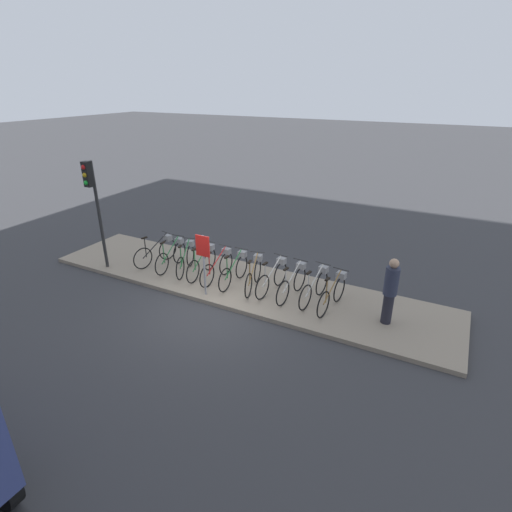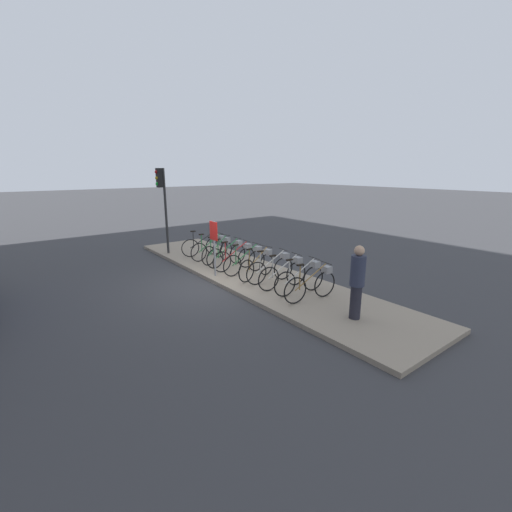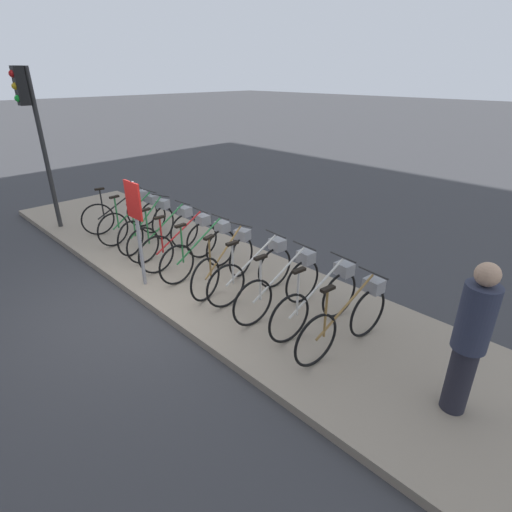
{
  "view_description": "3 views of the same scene",
  "coord_description": "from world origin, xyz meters",
  "px_view_note": "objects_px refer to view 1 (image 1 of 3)",
  "views": [
    {
      "loc": [
        5.58,
        -7.94,
        5.72
      ],
      "look_at": [
        0.72,
        1.24,
        1.19
      ],
      "focal_mm": 28.0,
      "sensor_mm": 36.0,
      "label": 1
    },
    {
      "loc": [
        9.02,
        -5.15,
        3.54
      ],
      "look_at": [
        0.83,
        1.04,
        0.93
      ],
      "focal_mm": 24.0,
      "sensor_mm": 36.0,
      "label": 2
    },
    {
      "loc": [
        5.28,
        -2.61,
        3.47
      ],
      "look_at": [
        1.25,
        1.36,
        0.85
      ],
      "focal_mm": 28.0,
      "sensor_mm": 36.0,
      "label": 3
    }
  ],
  "objects_px": {
    "parked_bicycle_4": "(218,266)",
    "parked_bicycle_10": "(333,292)",
    "parked_bicycle_6": "(254,274)",
    "parked_bicycle_7": "(273,276)",
    "parked_bicycle_5": "(235,269)",
    "parked_bicycle_1": "(172,255)",
    "parked_bicycle_0": "(158,250)",
    "parked_bicycle_3": "(203,261)",
    "pedestrian": "(390,290)",
    "parked_bicycle_9": "(315,286)",
    "sign_post": "(203,255)",
    "traffic_light": "(93,193)",
    "parked_bicycle_8": "(293,282)",
    "parked_bicycle_2": "(186,258)"
  },
  "relations": [
    {
      "from": "parked_bicycle_2",
      "to": "traffic_light",
      "type": "bearing_deg",
      "value": -157.2
    },
    {
      "from": "parked_bicycle_9",
      "to": "pedestrian",
      "type": "xyz_separation_m",
      "value": [
        1.98,
        -0.21,
        0.47
      ]
    },
    {
      "from": "parked_bicycle_6",
      "to": "traffic_light",
      "type": "height_order",
      "value": "traffic_light"
    },
    {
      "from": "pedestrian",
      "to": "parked_bicycle_9",
      "type": "bearing_deg",
      "value": 174.02
    },
    {
      "from": "traffic_light",
      "to": "sign_post",
      "type": "bearing_deg",
      "value": 0.73
    },
    {
      "from": "parked_bicycle_3",
      "to": "pedestrian",
      "type": "distance_m",
      "value": 5.68
    },
    {
      "from": "parked_bicycle_2",
      "to": "parked_bicycle_4",
      "type": "xyz_separation_m",
      "value": [
        1.24,
        -0.02,
        0.0
      ]
    },
    {
      "from": "parked_bicycle_4",
      "to": "traffic_light",
      "type": "relative_size",
      "value": 0.5
    },
    {
      "from": "parked_bicycle_6",
      "to": "parked_bicycle_7",
      "type": "xyz_separation_m",
      "value": [
        0.57,
        0.11,
        0.0
      ]
    },
    {
      "from": "parked_bicycle_5",
      "to": "parked_bicycle_7",
      "type": "height_order",
      "value": "same"
    },
    {
      "from": "parked_bicycle_0",
      "to": "traffic_light",
      "type": "relative_size",
      "value": 0.49
    },
    {
      "from": "parked_bicycle_5",
      "to": "parked_bicycle_7",
      "type": "relative_size",
      "value": 1.0
    },
    {
      "from": "parked_bicycle_4",
      "to": "parked_bicycle_10",
      "type": "height_order",
      "value": "same"
    },
    {
      "from": "parked_bicycle_3",
      "to": "parked_bicycle_5",
      "type": "height_order",
      "value": "same"
    },
    {
      "from": "parked_bicycle_7",
      "to": "parked_bicycle_10",
      "type": "height_order",
      "value": "same"
    },
    {
      "from": "parked_bicycle_1",
      "to": "parked_bicycle_5",
      "type": "distance_m",
      "value": 2.37
    },
    {
      "from": "parked_bicycle_7",
      "to": "parked_bicycle_8",
      "type": "height_order",
      "value": "same"
    },
    {
      "from": "parked_bicycle_5",
      "to": "parked_bicycle_1",
      "type": "bearing_deg",
      "value": 179.88
    },
    {
      "from": "parked_bicycle_3",
      "to": "traffic_light",
      "type": "height_order",
      "value": "traffic_light"
    },
    {
      "from": "parked_bicycle_0",
      "to": "traffic_light",
      "type": "xyz_separation_m",
      "value": [
        -1.32,
        -1.12,
        2.04
      ]
    },
    {
      "from": "sign_post",
      "to": "pedestrian",
      "type": "bearing_deg",
      "value": 10.87
    },
    {
      "from": "parked_bicycle_4",
      "to": "parked_bicycle_7",
      "type": "relative_size",
      "value": 1.0
    },
    {
      "from": "parked_bicycle_3",
      "to": "parked_bicycle_10",
      "type": "height_order",
      "value": "same"
    },
    {
      "from": "traffic_light",
      "to": "sign_post",
      "type": "relative_size",
      "value": 1.92
    },
    {
      "from": "parked_bicycle_7",
      "to": "parked_bicycle_4",
      "type": "bearing_deg",
      "value": -175.8
    },
    {
      "from": "parked_bicycle_5",
      "to": "parked_bicycle_10",
      "type": "distance_m",
      "value": 3.05
    },
    {
      "from": "parked_bicycle_2",
      "to": "parked_bicycle_9",
      "type": "bearing_deg",
      "value": 1.68
    },
    {
      "from": "parked_bicycle_0",
      "to": "parked_bicycle_3",
      "type": "relative_size",
      "value": 0.98
    },
    {
      "from": "parked_bicycle_7",
      "to": "sign_post",
      "type": "xyz_separation_m",
      "value": [
        -1.61,
        -1.13,
        0.78
      ]
    },
    {
      "from": "parked_bicycle_0",
      "to": "parked_bicycle_6",
      "type": "bearing_deg",
      "value": -0.84
    },
    {
      "from": "sign_post",
      "to": "parked_bicycle_7",
      "type": "bearing_deg",
      "value": 34.9
    },
    {
      "from": "parked_bicycle_5",
      "to": "parked_bicycle_7",
      "type": "bearing_deg",
      "value": 5.0
    },
    {
      "from": "parked_bicycle_9",
      "to": "traffic_light",
      "type": "xyz_separation_m",
      "value": [
        -6.85,
        -1.19,
        2.04
      ]
    },
    {
      "from": "traffic_light",
      "to": "parked_bicycle_7",
      "type": "bearing_deg",
      "value": 11.91
    },
    {
      "from": "parked_bicycle_9",
      "to": "parked_bicycle_6",
      "type": "bearing_deg",
      "value": -176.13
    },
    {
      "from": "pedestrian",
      "to": "parked_bicycle_1",
      "type": "bearing_deg",
      "value": 179.27
    },
    {
      "from": "pedestrian",
      "to": "sign_post",
      "type": "xyz_separation_m",
      "value": [
        -4.88,
        -0.94,
        0.3
      ]
    },
    {
      "from": "parked_bicycle_3",
      "to": "parked_bicycle_5",
      "type": "distance_m",
      "value": 1.17
    },
    {
      "from": "parked_bicycle_4",
      "to": "parked_bicycle_2",
      "type": "bearing_deg",
      "value": 178.88
    },
    {
      "from": "parked_bicycle_4",
      "to": "sign_post",
      "type": "height_order",
      "value": "sign_post"
    },
    {
      "from": "parked_bicycle_1",
      "to": "sign_post",
      "type": "relative_size",
      "value": 0.95
    },
    {
      "from": "parked_bicycle_0",
      "to": "parked_bicycle_5",
      "type": "relative_size",
      "value": 0.98
    },
    {
      "from": "parked_bicycle_4",
      "to": "traffic_light",
      "type": "distance_m",
      "value": 4.42
    },
    {
      "from": "parked_bicycle_7",
      "to": "parked_bicycle_8",
      "type": "distance_m",
      "value": 0.64
    },
    {
      "from": "parked_bicycle_5",
      "to": "parked_bicycle_8",
      "type": "height_order",
      "value": "same"
    },
    {
      "from": "parked_bicycle_10",
      "to": "traffic_light",
      "type": "relative_size",
      "value": 0.49
    },
    {
      "from": "parked_bicycle_8",
      "to": "traffic_light",
      "type": "distance_m",
      "value": 6.64
    },
    {
      "from": "parked_bicycle_5",
      "to": "parked_bicycle_6",
      "type": "relative_size",
      "value": 1.02
    },
    {
      "from": "parked_bicycle_6",
      "to": "parked_bicycle_10",
      "type": "bearing_deg",
      "value": -0.09
    },
    {
      "from": "parked_bicycle_0",
      "to": "parked_bicycle_3",
      "type": "bearing_deg",
      "value": -1.09
    }
  ]
}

